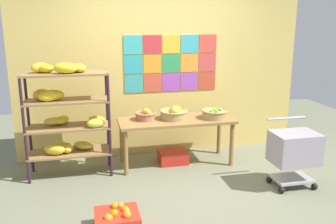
% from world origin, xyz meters
% --- Properties ---
extents(ground, '(9.00, 9.00, 0.00)m').
position_xyz_m(ground, '(0.00, 0.00, 0.00)').
color(ground, '#707359').
extents(back_wall_with_art, '(4.31, 0.07, 2.93)m').
position_xyz_m(back_wall_with_art, '(0.00, 1.53, 1.46)').
color(back_wall_with_art, '#DFC061').
rests_on(back_wall_with_art, ground).
extents(banana_shelf_unit, '(1.07, 0.49, 1.51)m').
position_xyz_m(banana_shelf_unit, '(-1.41, 0.94, 0.87)').
color(banana_shelf_unit, '#331A28').
rests_on(banana_shelf_unit, ground).
extents(display_table, '(1.61, 0.62, 0.66)m').
position_xyz_m(display_table, '(0.08, 0.98, 0.58)').
color(display_table, olive).
rests_on(display_table, ground).
extents(fruit_basket_centre, '(0.29, 0.29, 0.17)m').
position_xyz_m(fruit_basket_centre, '(-0.34, 1.04, 0.74)').
color(fruit_basket_centre, '#A66B4B').
rests_on(fruit_basket_centre, display_table).
extents(fruit_basket_left, '(0.37, 0.37, 0.15)m').
position_xyz_m(fruit_basket_left, '(0.63, 0.91, 0.73)').
color(fruit_basket_left, tan).
rests_on(fruit_basket_left, display_table).
extents(fruit_basket_right, '(0.39, 0.39, 0.19)m').
position_xyz_m(fruit_basket_right, '(0.06, 1.00, 0.74)').
color(fruit_basket_right, '#A58E51').
rests_on(fruit_basket_right, display_table).
extents(produce_crate_under_table, '(0.40, 0.35, 0.17)m').
position_xyz_m(produce_crate_under_table, '(0.05, 1.02, 0.09)').
color(produce_crate_under_table, red).
rests_on(produce_crate_under_table, ground).
extents(orange_crate_foreground, '(0.43, 0.38, 0.25)m').
position_xyz_m(orange_crate_foreground, '(-0.90, -0.58, 0.10)').
color(orange_crate_foreground, red).
rests_on(orange_crate_foreground, ground).
extents(shopping_cart, '(0.54, 0.45, 0.83)m').
position_xyz_m(shopping_cart, '(1.31, -0.07, 0.47)').
color(shopping_cart, black).
rests_on(shopping_cart, ground).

